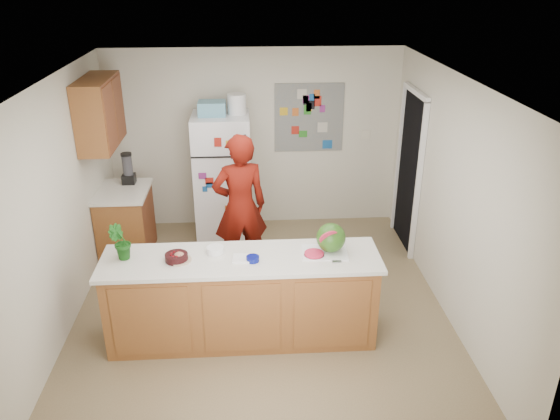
{
  "coord_description": "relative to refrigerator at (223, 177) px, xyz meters",
  "views": [
    {
      "loc": [
        -0.12,
        -5.07,
        3.48
      ],
      "look_at": [
        0.22,
        0.2,
        1.09
      ],
      "focal_mm": 35.0,
      "sensor_mm": 36.0,
      "label": 1
    }
  ],
  "objects": [
    {
      "name": "upper_cabinets",
      "position": [
        -1.37,
        -0.58,
        1.05
      ],
      "size": [
        0.35,
        1.0,
        0.8
      ],
      "primitive_type": "cube",
      "color": "brown",
      "rests_on": "wall_left"
    },
    {
      "name": "wall_left",
      "position": [
        -1.56,
        -1.88,
        0.4
      ],
      "size": [
        0.02,
        4.5,
        2.5
      ],
      "primitive_type": "cube",
      "color": "beige",
      "rests_on": "ground"
    },
    {
      "name": "ceiling",
      "position": [
        0.45,
        -1.88,
        1.66
      ],
      "size": [
        4.0,
        4.5,
        0.02
      ],
      "primitive_type": "cube",
      "color": "white",
      "rests_on": "wall_back"
    },
    {
      "name": "cherry_bowl",
      "position": [
        -0.36,
        -2.4,
        0.11
      ],
      "size": [
        0.25,
        0.25,
        0.07
      ],
      "primitive_type": "cylinder",
      "rotation": [
        0.0,
        0.0,
        -0.17
      ],
      "color": "black",
      "rests_on": "peninsula_top"
    },
    {
      "name": "watermelon",
      "position": [
        1.12,
        -2.32,
        0.22
      ],
      "size": [
        0.28,
        0.28,
        0.28
      ],
      "primitive_type": "sphere",
      "color": "#315915",
      "rests_on": "cutting_board"
    },
    {
      "name": "side_counter_base",
      "position": [
        -1.24,
        -0.53,
        -0.42
      ],
      "size": [
        0.6,
        0.8,
        0.86
      ],
      "primitive_type": "cube",
      "color": "brown",
      "rests_on": "floor"
    },
    {
      "name": "fridge_top_bin",
      "position": [
        -0.1,
        0.0,
        0.94
      ],
      "size": [
        0.35,
        0.28,
        0.18
      ],
      "primitive_type": "cube",
      "color": "#5999B2",
      "rests_on": "refrigerator"
    },
    {
      "name": "keys",
      "position": [
        1.15,
        -2.52,
        0.08
      ],
      "size": [
        0.09,
        0.05,
        0.01
      ],
      "primitive_type": "cube",
      "rotation": [
        0.0,
        0.0,
        0.09
      ],
      "color": "gray",
      "rests_on": "peninsula_top"
    },
    {
      "name": "side_counter_top",
      "position": [
        -1.24,
        -0.53,
        0.03
      ],
      "size": [
        0.64,
        0.84,
        0.04
      ],
      "primitive_type": "cube",
      "color": "silver",
      "rests_on": "side_counter_base"
    },
    {
      "name": "peninsula_top",
      "position": [
        0.25,
        -2.38,
        0.05
      ],
      "size": [
        2.68,
        0.7,
        0.04
      ],
      "primitive_type": "cube",
      "color": "silver",
      "rests_on": "peninsula_base"
    },
    {
      "name": "plate",
      "position": [
        -0.33,
        -2.4,
        0.08
      ],
      "size": [
        0.26,
        0.26,
        0.02
      ],
      "primitive_type": "cylinder",
      "rotation": [
        0.0,
        0.0,
        -0.18
      ],
      "color": "beige",
      "rests_on": "peninsula_top"
    },
    {
      "name": "cutting_board",
      "position": [
        1.06,
        -2.34,
        0.08
      ],
      "size": [
        0.46,
        0.36,
        0.01
      ],
      "primitive_type": "cube",
      "rotation": [
        0.0,
        0.0,
        -0.06
      ],
      "color": "white",
      "rests_on": "peninsula_top"
    },
    {
      "name": "refrigerator",
      "position": [
        0.0,
        0.0,
        0.0
      ],
      "size": [
        0.75,
        0.7,
        1.7
      ],
      "primitive_type": "cube",
      "color": "silver",
      "rests_on": "floor"
    },
    {
      "name": "person",
      "position": [
        0.24,
        -1.11,
        0.03
      ],
      "size": [
        0.73,
        0.56,
        1.77
      ],
      "primitive_type": "imported",
      "rotation": [
        0.0,
        0.0,
        3.38
      ],
      "color": "#631008",
      "rests_on": "floor"
    },
    {
      "name": "wall_right",
      "position": [
        2.46,
        -1.88,
        0.4
      ],
      "size": [
        0.02,
        4.5,
        2.5
      ],
      "primitive_type": "cube",
      "color": "beige",
      "rests_on": "ground"
    },
    {
      "name": "watermelon_slice",
      "position": [
        0.95,
        -2.39,
        0.09
      ],
      "size": [
        0.19,
        0.19,
        0.02
      ],
      "primitive_type": "cylinder",
      "color": "#DA3050",
      "rests_on": "cutting_board"
    },
    {
      "name": "paper_towel",
      "position": [
        0.27,
        -2.42,
        0.08
      ],
      "size": [
        0.2,
        0.18,
        0.02
      ],
      "primitive_type": "cube",
      "rotation": [
        0.0,
        0.0,
        -0.06
      ],
      "color": "white",
      "rests_on": "peninsula_top"
    },
    {
      "name": "cobalt_bowl",
      "position": [
        0.36,
        -2.45,
        0.1
      ],
      "size": [
        0.15,
        0.15,
        0.05
      ],
      "primitive_type": "cylinder",
      "rotation": [
        0.0,
        0.0,
        -0.2
      ],
      "color": "#060D60",
      "rests_on": "peninsula_top"
    },
    {
      "name": "peninsula_base",
      "position": [
        0.25,
        -2.38,
        -0.41
      ],
      "size": [
        2.6,
        0.62,
        0.88
      ],
      "primitive_type": "cube",
      "color": "brown",
      "rests_on": "floor"
    },
    {
      "name": "wall_back",
      "position": [
        0.45,
        0.38,
        0.4
      ],
      "size": [
        4.0,
        0.02,
        2.5
      ],
      "primitive_type": "cube",
      "color": "beige",
      "rests_on": "ground"
    },
    {
      "name": "doorway",
      "position": [
        2.44,
        -0.43,
        0.17
      ],
      "size": [
        0.03,
        0.85,
        2.04
      ],
      "primitive_type": "cube",
      "color": "black",
      "rests_on": "ground"
    },
    {
      "name": "white_bowl",
      "position": [
        0.0,
        -2.27,
        0.1
      ],
      "size": [
        0.21,
        0.21,
        0.06
      ],
      "primitive_type": "cylinder",
      "rotation": [
        0.0,
        0.0,
        0.26
      ],
      "color": "silver",
      "rests_on": "peninsula_top"
    },
    {
      "name": "blender_appliance",
      "position": [
        -1.19,
        -0.29,
        0.24
      ],
      "size": [
        0.13,
        0.13,
        0.38
      ],
      "primitive_type": "cylinder",
      "color": "black",
      "rests_on": "side_counter_top"
    },
    {
      "name": "potted_plant",
      "position": [
        -0.88,
        -2.33,
        0.25
      ],
      "size": [
        0.23,
        0.2,
        0.35
      ],
      "primitive_type": "imported",
      "rotation": [
        0.0,
        0.0,
        3.4
      ],
      "color": "#134A0D",
      "rests_on": "peninsula_top"
    },
    {
      "name": "floor",
      "position": [
        0.45,
        -1.88,
        -0.86
      ],
      "size": [
        4.0,
        4.5,
        0.02
      ],
      "primitive_type": "cube",
      "color": "brown",
      "rests_on": "ground"
    },
    {
      "name": "photo_collage",
      "position": [
        1.2,
        0.36,
        0.7
      ],
      "size": [
        0.95,
        0.01,
        0.95
      ],
      "primitive_type": "cube",
      "color": "slate",
      "rests_on": "wall_back"
    }
  ]
}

